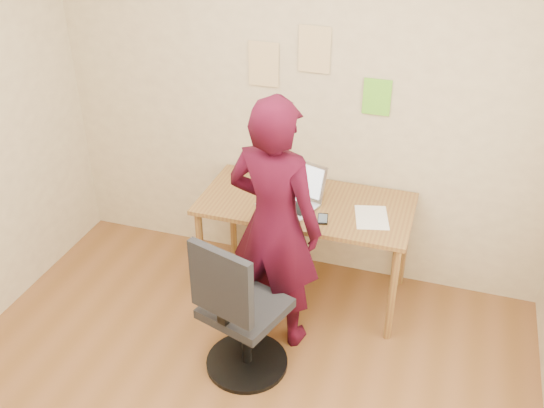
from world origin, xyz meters
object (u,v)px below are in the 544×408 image
(laptop, at_px, (293,196))
(phone, at_px, (323,219))
(desk, at_px, (306,213))
(person, at_px, (275,225))
(office_chair, at_px, (239,318))

(laptop, bearing_deg, phone, -12.42)
(desk, height_order, phone, phone)
(laptop, relative_size, person, 0.27)
(phone, bearing_deg, desk, 119.81)
(desk, distance_m, laptop, 0.17)
(office_chair, bearing_deg, desk, 97.17)
(phone, height_order, office_chair, office_chair)
(office_chair, distance_m, person, 0.58)
(person, bearing_deg, desk, -88.63)
(laptop, xyz_separation_m, phone, (0.24, -0.14, -0.05))
(phone, relative_size, person, 0.08)
(office_chair, xyz_separation_m, person, (0.09, 0.40, 0.41))
(laptop, bearing_deg, desk, 42.00)
(desk, distance_m, person, 0.50)
(phone, bearing_deg, person, -140.63)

